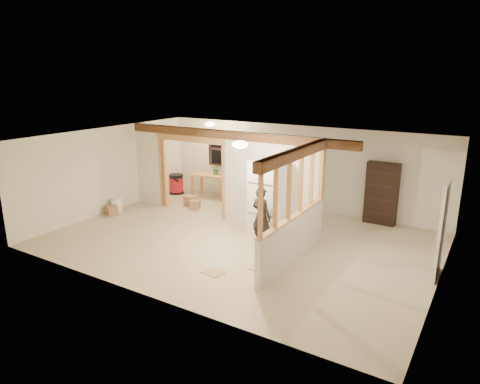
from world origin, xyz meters
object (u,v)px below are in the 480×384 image
Objects in this scene: woman at (261,216)px; shop_vac at (176,184)px; refrigerator at (268,198)px; work_table at (211,186)px; bookshelf at (382,194)px.

woman reaches higher than shop_vac.
woman is at bearing -73.57° from refrigerator.
shop_vac is (-4.66, 2.47, -0.37)m from woman.
refrigerator is 2.81× the size of shop_vac.
work_table is (-3.13, 1.93, -0.55)m from refrigerator.
woman is at bearing -47.32° from work_table.
bookshelf is (2.26, 2.28, -0.10)m from refrigerator.
refrigerator reaches higher than work_table.
woman is 2.10× the size of shop_vac.
woman is at bearing -27.91° from shop_vac.
refrigerator is 4.81m from shop_vac.
shop_vac is at bearing -175.30° from bookshelf.
shop_vac is at bearing -179.96° from work_table.
work_table is at bearing -28.41° from woman.
refrigerator is 3.21m from bookshelf.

